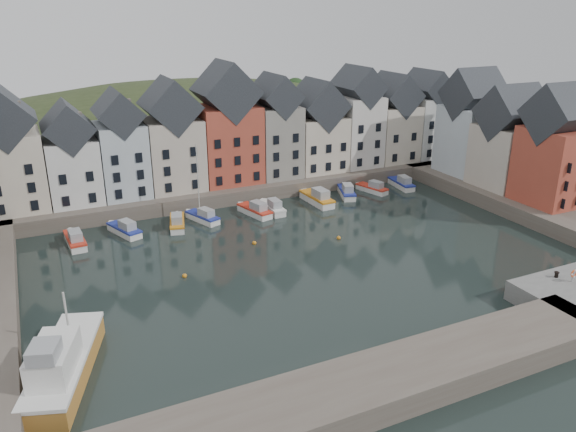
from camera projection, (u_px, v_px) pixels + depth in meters
ground at (315, 264)px, 62.45m from camera, size 260.00×260.00×0.00m
far_quay at (225, 183)px, 87.48m from camera, size 90.00×16.00×2.00m
right_quay at (535, 201)px, 79.50m from camera, size 14.00×54.00×2.00m
near_wall at (336, 399)px, 39.48m from camera, size 50.00×6.00×2.00m
hillside at (187, 237)px, 116.13m from camera, size 153.60×70.40×64.00m
far_terrace at (247, 134)px, 84.31m from camera, size 72.37×8.16×17.78m
right_terrace at (511, 140)px, 80.61m from camera, size 8.30×24.25×16.36m
mooring_buoys at (263, 251)px, 65.31m from camera, size 20.50×5.50×0.50m
boat_a at (75, 240)px, 67.02m from camera, size 2.21×6.10×2.30m
boat_b at (125, 230)px, 70.22m from camera, size 3.64×6.04×2.22m
boat_c at (177, 223)px, 72.44m from camera, size 3.22×6.07×2.23m
boat_d at (203, 217)px, 74.50m from camera, size 3.55×5.76×10.53m
boat_e at (255, 210)px, 76.75m from camera, size 3.27×6.21×2.28m
boat_f at (273, 208)px, 77.95m from camera, size 1.79×5.73×2.20m
boat_g at (318, 198)px, 81.20m from camera, size 2.42×6.97×2.65m
boat_h at (347, 192)px, 84.40m from camera, size 3.78×6.23×2.29m
boat_i at (373, 188)px, 86.27m from camera, size 3.09×5.60×2.05m
boat_j at (402, 184)px, 88.43m from camera, size 2.44×5.97×2.23m
large_vessel at (62, 365)px, 42.23m from camera, size 7.39×13.12×6.60m
mooring_bollard at (557, 274)px, 54.85m from camera, size 0.48×0.48×0.56m
life_ring_post at (574, 274)px, 53.74m from camera, size 0.80×0.17×1.30m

